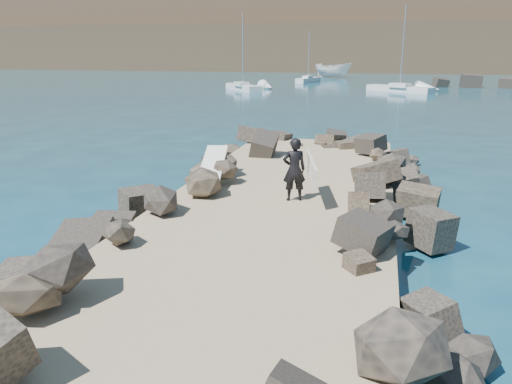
{
  "coord_description": "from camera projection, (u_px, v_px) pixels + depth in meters",
  "views": [
    {
      "loc": [
        2.5,
        -11.08,
        4.47
      ],
      "look_at": [
        0.0,
        -1.0,
        1.5
      ],
      "focal_mm": 35.0,
      "sensor_mm": 36.0,
      "label": 1
    }
  ],
  "objects": [
    {
      "name": "headland",
      "position": [
        412.0,
        11.0,
        154.72
      ],
      "size": [
        360.0,
        140.0,
        32.0
      ],
      "primitive_type": "cube",
      "color": "#2D4919",
      "rests_on": "ground"
    },
    {
      "name": "sailboat_c",
      "position": [
        400.0,
        89.0,
        54.38
      ],
      "size": [
        7.26,
        5.78,
        9.19
      ],
      "color": "silver",
      "rests_on": "ground"
    },
    {
      "name": "surfer_with_board",
      "position": [
        297.0,
        169.0,
        13.07
      ],
      "size": [
        1.11,
        2.03,
        1.68
      ],
      "color": "black",
      "rests_on": "jetty"
    },
    {
      "name": "surfboard_resting",
      "position": [
        213.0,
        167.0,
        15.1
      ],
      "size": [
        1.17,
        2.69,
        0.09
      ],
      "primitive_type": "cube",
      "rotation": [
        0.0,
        0.0,
        0.2
      ],
      "color": "white",
      "rests_on": "riprap_left"
    },
    {
      "name": "riprap_right",
      "position": [
        391.0,
        256.0,
        9.94
      ],
      "size": [
        2.6,
        22.0,
        1.0
      ],
      "primitive_type": "cube",
      "color": "black",
      "rests_on": "ground"
    },
    {
      "name": "sailboat_a",
      "position": [
        243.0,
        87.0,
        56.55
      ],
      "size": [
        5.57,
        6.47,
        8.48
      ],
      "color": "silver",
      "rests_on": "ground"
    },
    {
      "name": "ground",
      "position": [
        266.0,
        240.0,
        12.15
      ],
      "size": [
        800.0,
        800.0,
        0.0
      ],
      "primitive_type": "plane",
      "color": "#0F384C",
      "rests_on": "ground"
    },
    {
      "name": "jetty",
      "position": [
        244.0,
        261.0,
        10.2
      ],
      "size": [
        6.0,
        26.0,
        0.6
      ],
      "primitive_type": "cube",
      "color": "#8C7759",
      "rests_on": "ground"
    },
    {
      "name": "boat_imported",
      "position": [
        333.0,
        70.0,
        82.24
      ],
      "size": [
        6.67,
        4.11,
        2.42
      ],
      "primitive_type": "imported",
      "rotation": [
        0.0,
        0.0,
        1.27
      ],
      "color": "silver",
      "rests_on": "ground"
    },
    {
      "name": "riprap_left",
      "position": [
        127.0,
        232.0,
        11.28
      ],
      "size": [
        2.6,
        22.0,
        1.0
      ],
      "primitive_type": "cube",
      "color": "black",
      "rests_on": "ground"
    },
    {
      "name": "sailboat_b",
      "position": [
        308.0,
        80.0,
        70.16
      ],
      "size": [
        2.88,
        5.82,
        7.02
      ],
      "color": "silver",
      "rests_on": "ground"
    }
  ]
}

